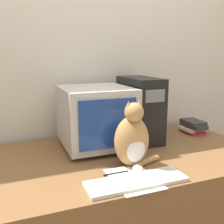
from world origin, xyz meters
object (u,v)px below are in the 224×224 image
object	(u,v)px
keyboard	(137,181)
crt_monitor	(96,116)
cat	(133,139)
pen	(116,173)
book_stack	(193,126)
computer_tower	(140,109)

from	to	relation	value
keyboard	crt_monitor	bearing A→B (deg)	91.98
cat	crt_monitor	bearing A→B (deg)	106.77
cat	pen	distance (m)	0.20
pen	keyboard	bearing A→B (deg)	-66.85
keyboard	book_stack	bearing A→B (deg)	36.72
computer_tower	pen	bearing A→B (deg)	-128.55
pen	crt_monitor	bearing A→B (deg)	85.44
crt_monitor	book_stack	xyz separation A→B (m)	(0.80, 0.03, -0.16)
crt_monitor	keyboard	bearing A→B (deg)	-88.02
computer_tower	cat	distance (m)	0.48
keyboard	book_stack	size ratio (longest dim) A/B	2.33
crt_monitor	computer_tower	bearing A→B (deg)	5.49
computer_tower	book_stack	size ratio (longest dim) A/B	2.10
cat	book_stack	size ratio (longest dim) A/B	1.74
book_stack	pen	size ratio (longest dim) A/B	1.56
crt_monitor	keyboard	xyz separation A→B (m)	(0.02, -0.56, -0.19)
keyboard	pen	distance (m)	0.14
crt_monitor	pen	distance (m)	0.48
book_stack	computer_tower	bearing A→B (deg)	179.15
computer_tower	keyboard	bearing A→B (deg)	-118.19
computer_tower	cat	bearing A→B (deg)	-121.86
computer_tower	keyboard	xyz separation A→B (m)	(-0.32, -0.59, -0.21)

